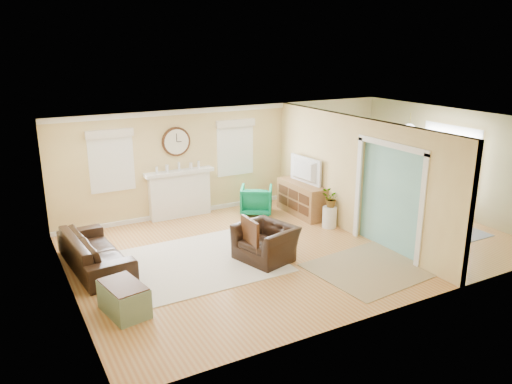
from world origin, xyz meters
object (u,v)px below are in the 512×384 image
credenza (302,199)px  dining_table (412,212)px  eames_chair (266,243)px  sofa (95,251)px  green_chair (256,200)px

credenza → dining_table: credenza is taller
eames_chair → sofa: bearing=-128.4°
sofa → dining_table: (6.95, -1.21, -0.00)m
eames_chair → green_chair: 2.77m
sofa → green_chair: (4.18, 1.28, 0.02)m
sofa → green_chair: size_ratio=2.91×
sofa → credenza: size_ratio=1.46×
sofa → eames_chair: eames_chair is taller
eames_chair → credenza: (2.13, 1.93, 0.05)m
green_chair → credenza: (0.97, -0.58, 0.05)m
sofa → green_chair: bearing=-77.8°
eames_chair → credenza: size_ratio=0.69×
sofa → eames_chair: bearing=-117.0°
sofa → eames_chair: (3.01, -1.23, 0.02)m
credenza → dining_table: bearing=-46.6°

